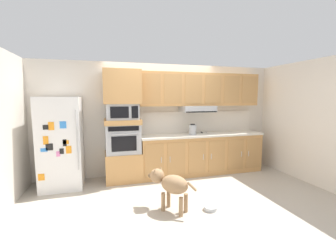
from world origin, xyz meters
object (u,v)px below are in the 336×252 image
at_px(built_in_oven, 123,138).
at_px(microwave, 122,112).
at_px(screwdriver, 202,132).
at_px(electric_kettle, 193,130).
at_px(refrigerator, 61,143).
at_px(dog_food_bowl, 210,208).
at_px(dog, 170,184).

distance_m(built_in_oven, microwave, 0.56).
height_order(screwdriver, electric_kettle, electric_kettle).
bearing_deg(microwave, screwdriver, 3.28).
xyz_separation_m(refrigerator, microwave, (1.18, 0.07, 0.58)).
bearing_deg(refrigerator, microwave, 3.29).
bearing_deg(electric_kettle, dog_food_bowl, -102.18).
height_order(built_in_oven, screwdriver, built_in_oven).
relative_size(electric_kettle, dog, 0.35).
relative_size(built_in_oven, dog_food_bowl, 3.50).
bearing_deg(built_in_oven, screwdriver, 3.28).
height_order(microwave, screwdriver, microwave).
height_order(electric_kettle, dog, electric_kettle).
relative_size(refrigerator, dog, 2.55).
bearing_deg(dog_food_bowl, dog, 163.79).
distance_m(built_in_oven, dog_food_bowl, 2.26).
height_order(electric_kettle, dog_food_bowl, electric_kettle).
relative_size(electric_kettle, dog_food_bowl, 1.20).
height_order(dog, dog_food_bowl, dog).
bearing_deg(dog_food_bowl, microwave, 124.44).
xyz_separation_m(microwave, dog, (0.58, -1.55, -1.03)).
xyz_separation_m(refrigerator, dog_food_bowl, (2.36, -1.66, -0.85)).
distance_m(dog, dog_food_bowl, 0.74).
height_order(refrigerator, microwave, refrigerator).
bearing_deg(electric_kettle, refrigerator, -179.57).
bearing_deg(microwave, dog, -69.48).
distance_m(screwdriver, dog, 2.14).
height_order(refrigerator, dog_food_bowl, refrigerator).
height_order(built_in_oven, dog_food_bowl, built_in_oven).
xyz_separation_m(refrigerator, built_in_oven, (1.18, 0.07, 0.02)).
xyz_separation_m(microwave, screwdriver, (1.85, 0.11, -0.53)).
relative_size(refrigerator, dog_food_bowl, 8.80).
bearing_deg(dog, microwave, -21.65).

